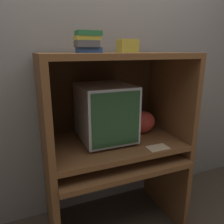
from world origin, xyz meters
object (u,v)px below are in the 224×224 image
at_px(storage_box, 127,46).
at_px(snack_bag, 142,122).
at_px(crt_monitor, 105,112).
at_px(keyboard, 110,160).
at_px(mouse, 146,152).
at_px(book_stack, 88,42).

bearing_deg(storage_box, snack_bag, 14.64).
xyz_separation_m(crt_monitor, snack_bag, (0.33, 0.02, -0.13)).
bearing_deg(storage_box, keyboard, -144.95).
xyz_separation_m(mouse, book_stack, (-0.42, 0.06, 0.80)).
bearing_deg(book_stack, storage_box, 10.32).
relative_size(crt_monitor, snack_bag, 1.96).
relative_size(mouse, storage_box, 0.52).
relative_size(crt_monitor, mouse, 6.54).
bearing_deg(keyboard, storage_box, 35.05).
bearing_deg(keyboard, crt_monitor, 81.65).
bearing_deg(snack_bag, mouse, -106.71).
bearing_deg(book_stack, keyboard, -32.45).
relative_size(crt_monitor, keyboard, 0.94).
distance_m(crt_monitor, snack_bag, 0.35).
distance_m(mouse, storage_box, 0.79).
bearing_deg(book_stack, crt_monitor, 28.61).
height_order(book_stack, storage_box, book_stack).
relative_size(mouse, book_stack, 0.41).
bearing_deg(storage_box, book_stack, -169.68).
bearing_deg(crt_monitor, snack_bag, 3.95).
distance_m(book_stack, storage_box, 0.30).
xyz_separation_m(keyboard, snack_bag, (0.35, 0.17, 0.19)).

